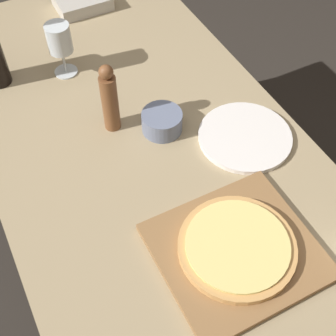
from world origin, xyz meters
The scene contains 9 objects.
ground_plane centered at (0.00, 0.00, 0.00)m, with size 12.00×12.00×0.00m, color #2D2823.
dining_table centered at (0.00, 0.00, 0.66)m, with size 0.82×1.78×0.74m.
cutting_board centered at (0.04, -0.34, 0.75)m, with size 0.35×0.32×0.02m.
pizza centered at (0.04, -0.34, 0.77)m, with size 0.26×0.26×0.02m.
pepper_mill centered at (-0.05, 0.15, 0.84)m, with size 0.04×0.04×0.21m.
wine_glass centered at (-0.09, 0.42, 0.86)m, with size 0.07×0.07×0.17m.
small_bowl centered at (0.06, 0.07, 0.77)m, with size 0.11×0.11×0.06m.
dinner_plate centered at (0.25, -0.06, 0.75)m, with size 0.25×0.25×0.01m.
food_container centered at (0.08, 0.73, 0.76)m, with size 0.18×0.14×0.04m.
Camera 1 is at (-0.33, -0.72, 1.69)m, focal length 50.00 mm.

